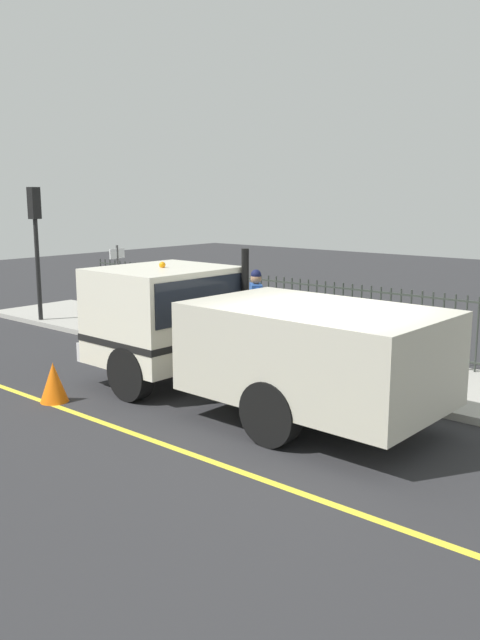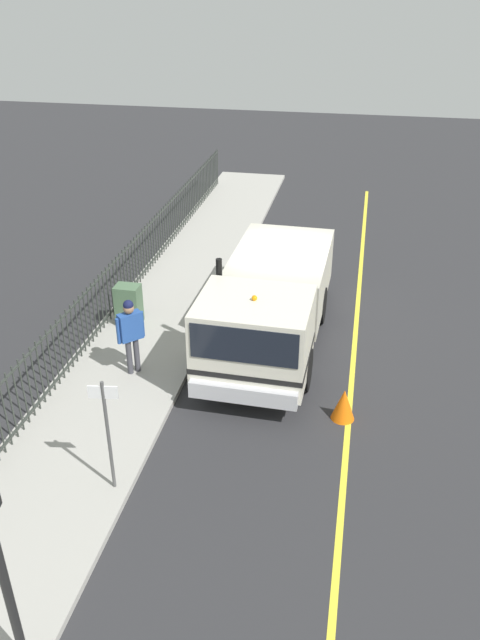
% 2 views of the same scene
% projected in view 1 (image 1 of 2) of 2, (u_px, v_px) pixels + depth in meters
% --- Properties ---
extents(ground_plane, '(56.91, 56.91, 0.00)m').
position_uv_depth(ground_plane, '(320.00, 430.00, 9.97)').
color(ground_plane, '#2B2B2D').
rests_on(ground_plane, ground).
extents(sidewalk_slab, '(2.87, 25.87, 0.13)m').
position_uv_depth(sidewalk_slab, '(413.00, 382.00, 12.32)').
color(sidewalk_slab, '#A3A099').
rests_on(sidewalk_slab, ground).
extents(lane_marking, '(0.12, 23.28, 0.01)m').
position_uv_depth(lane_marking, '(236.00, 470.00, 8.50)').
color(lane_marking, yellow).
rests_on(lane_marking, ground).
extents(work_truck, '(2.52, 6.63, 2.57)m').
position_uv_depth(work_truck, '(232.00, 331.00, 11.04)').
color(work_truck, silver).
rests_on(work_truck, ground).
extents(worker_standing, '(0.53, 0.53, 1.82)m').
position_uv_depth(worker_standing, '(256.00, 302.00, 14.25)').
color(worker_standing, '#264C99').
rests_on(worker_standing, sidewalk_slab).
extents(iron_fence, '(0.04, 22.02, 1.50)m').
position_uv_depth(iron_fence, '(442.00, 329.00, 13.07)').
color(iron_fence, '#2D332D').
rests_on(iron_fence, sidewalk_slab).
extents(traffic_light_near, '(0.34, 0.26, 3.63)m').
position_uv_depth(traffic_light_near, '(35.00, 226.00, 17.66)').
color(traffic_light_near, black).
rests_on(traffic_light_near, sidewalk_slab).
extents(utility_cabinet, '(0.62, 0.47, 1.06)m').
position_uv_depth(utility_cabinet, '(363.00, 335.00, 13.64)').
color(utility_cabinet, '#4C6B4C').
rests_on(utility_cabinet, sidewalk_slab).
extents(traffic_cone, '(0.49, 0.49, 0.70)m').
position_uv_depth(traffic_cone, '(54.00, 382.00, 11.27)').
color(traffic_cone, orange).
rests_on(traffic_cone, ground).
extents(street_sign, '(0.50, 0.10, 2.23)m').
position_uv_depth(street_sign, '(118.00, 279.00, 15.80)').
color(street_sign, '#4C4C4C').
rests_on(street_sign, sidewalk_slab).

